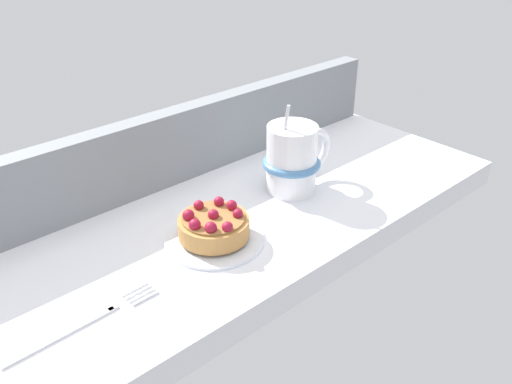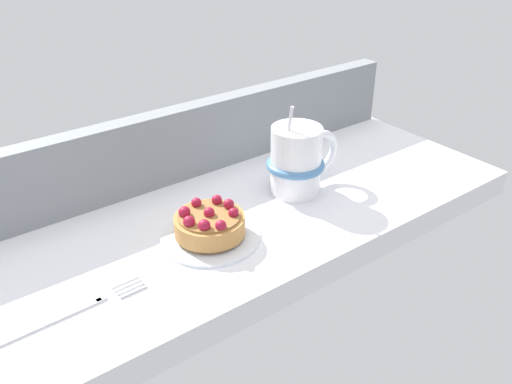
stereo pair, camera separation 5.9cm
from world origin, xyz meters
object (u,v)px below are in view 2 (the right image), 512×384
raspberry_tart (209,223)px  dessert_fork (72,311)px  coffee_mug (299,161)px  dessert_plate (210,236)px

raspberry_tart → dessert_fork: bearing=-171.2°
coffee_mug → dessert_fork: 38.63cm
coffee_mug → dessert_fork: (-37.86, -5.92, -4.87)cm
dessert_plate → dessert_fork: (-20.09, -3.10, -0.14)cm
raspberry_tart → coffee_mug: coffee_mug is taller
raspberry_tart → dessert_plate: bearing=15.4°
dessert_fork → raspberry_tart: bearing=8.8°
dessert_plate → dessert_fork: size_ratio=0.74×
dessert_plate → dessert_fork: bearing=-171.2°
dessert_plate → dessert_fork: 20.33cm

